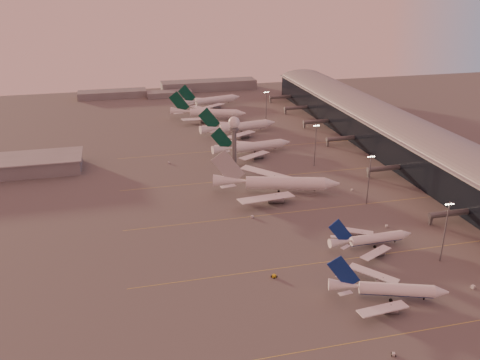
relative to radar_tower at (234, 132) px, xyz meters
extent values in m
plane|color=#535151|center=(-5.00, -120.00, -20.95)|extent=(700.00, 700.00, 0.00)
cube|color=gold|center=(25.00, -155.00, -20.94)|extent=(180.00, 0.25, 0.02)
cube|color=gold|center=(25.00, -110.00, -20.94)|extent=(180.00, 0.25, 0.02)
cube|color=gold|center=(25.00, -65.00, -20.94)|extent=(180.00, 0.25, 0.02)
cube|color=gold|center=(25.00, -20.00, -20.94)|extent=(180.00, 0.25, 0.02)
cube|color=gold|center=(25.00, 30.00, -20.94)|extent=(180.00, 0.25, 0.02)
cube|color=black|center=(103.00, -10.00, -11.95)|extent=(36.00, 360.00, 18.00)
cylinder|color=gray|center=(103.00, -10.00, -2.95)|extent=(10.08, 360.00, 10.08)
cube|color=gray|center=(103.00, -10.00, -2.75)|extent=(40.00, 362.00, 0.80)
cylinder|color=slate|center=(77.00, -92.00, -16.45)|extent=(22.00, 2.80, 2.80)
cube|color=slate|center=(67.00, -92.00, -18.75)|extent=(1.20, 1.20, 4.40)
cylinder|color=slate|center=(77.00, -34.00, -16.45)|extent=(22.00, 2.80, 2.80)
cube|color=slate|center=(67.00, -34.00, -18.75)|extent=(1.20, 1.20, 4.40)
cylinder|color=slate|center=(77.00, 22.00, -16.45)|extent=(22.00, 2.80, 2.80)
cube|color=slate|center=(67.00, 22.00, -18.75)|extent=(1.20, 1.20, 4.40)
cylinder|color=slate|center=(77.00, 64.00, -16.45)|extent=(22.00, 2.80, 2.80)
cube|color=slate|center=(67.00, 64.00, -18.75)|extent=(1.20, 1.20, 4.40)
cylinder|color=slate|center=(77.00, 106.00, -16.45)|extent=(22.00, 2.80, 2.80)
cube|color=slate|center=(67.00, 106.00, -18.75)|extent=(1.20, 1.20, 4.40)
cylinder|color=slate|center=(77.00, 146.00, -16.45)|extent=(22.00, 2.80, 2.80)
cube|color=slate|center=(67.00, 146.00, -18.75)|extent=(1.20, 1.20, 4.40)
cube|color=slate|center=(-125.00, 20.00, -16.95)|extent=(80.00, 25.00, 8.00)
cube|color=gray|center=(-125.00, 20.00, -12.75)|extent=(82.00, 27.00, 0.60)
cylinder|color=slate|center=(0.00, 0.00, -9.95)|extent=(2.60, 2.60, 22.00)
cylinder|color=slate|center=(0.00, 0.00, 1.55)|extent=(5.20, 5.20, 1.20)
sphere|color=white|center=(0.00, 0.00, 5.45)|extent=(6.40, 6.40, 6.40)
cylinder|color=slate|center=(0.00, 0.00, 9.15)|extent=(0.16, 0.16, 2.00)
cylinder|color=slate|center=(53.00, -120.00, -8.45)|extent=(0.56, 0.56, 25.00)
cube|color=slate|center=(53.00, -120.00, 3.55)|extent=(3.60, 0.25, 0.25)
sphere|color=#FFEABF|center=(51.50, -120.00, 3.15)|extent=(0.56, 0.56, 0.56)
sphere|color=#FFEABF|center=(52.50, -120.00, 3.15)|extent=(0.56, 0.56, 0.56)
sphere|color=#FFEABF|center=(53.50, -120.00, 3.15)|extent=(0.56, 0.56, 0.56)
sphere|color=#FFEABF|center=(54.50, -120.00, 3.15)|extent=(0.56, 0.56, 0.56)
cylinder|color=slate|center=(50.00, -65.00, -8.45)|extent=(0.56, 0.56, 25.00)
cube|color=slate|center=(50.00, -65.00, 3.55)|extent=(3.60, 0.25, 0.25)
sphere|color=#FFEABF|center=(48.50, -65.00, 3.15)|extent=(0.56, 0.56, 0.56)
sphere|color=#FFEABF|center=(49.50, -65.00, 3.15)|extent=(0.56, 0.56, 0.56)
sphere|color=#FFEABF|center=(50.50, -65.00, 3.15)|extent=(0.56, 0.56, 0.56)
sphere|color=#FFEABF|center=(51.50, -65.00, 3.15)|extent=(0.56, 0.56, 0.56)
cylinder|color=slate|center=(45.00, -10.00, -8.45)|extent=(0.56, 0.56, 25.00)
cube|color=slate|center=(45.00, -10.00, 3.55)|extent=(3.60, 0.25, 0.25)
sphere|color=#FFEABF|center=(43.50, -10.00, 3.15)|extent=(0.56, 0.56, 0.56)
sphere|color=#FFEABF|center=(44.50, -10.00, 3.15)|extent=(0.56, 0.56, 0.56)
sphere|color=#FFEABF|center=(45.50, -10.00, 3.15)|extent=(0.56, 0.56, 0.56)
sphere|color=#FFEABF|center=(46.50, -10.00, 3.15)|extent=(0.56, 0.56, 0.56)
cylinder|color=slate|center=(43.00, 80.00, -8.45)|extent=(0.56, 0.56, 25.00)
cube|color=slate|center=(43.00, 80.00, 3.55)|extent=(3.60, 0.25, 0.25)
sphere|color=#FFEABF|center=(41.50, 80.00, 3.15)|extent=(0.56, 0.56, 0.56)
sphere|color=#FFEABF|center=(42.50, 80.00, 3.15)|extent=(0.56, 0.56, 0.56)
sphere|color=#FFEABF|center=(43.50, 80.00, 3.15)|extent=(0.56, 0.56, 0.56)
sphere|color=#FFEABF|center=(44.50, 80.00, 3.15)|extent=(0.56, 0.56, 0.56)
cube|color=slate|center=(-65.00, 200.00, -17.95)|extent=(60.00, 18.00, 6.00)
cube|color=slate|center=(25.00, 210.00, -16.45)|extent=(90.00, 20.00, 9.00)
cube|color=slate|center=(-15.00, 190.00, -18.45)|extent=(40.00, 15.00, 5.00)
cylinder|color=white|center=(23.28, -138.39, -17.52)|extent=(24.66, 12.25, 4.20)
cylinder|color=navy|center=(23.28, -138.39, -18.47)|extent=(23.80, 10.97, 3.03)
cone|color=white|center=(37.15, -143.33, -17.52)|extent=(5.91, 5.56, 4.20)
cone|color=white|center=(6.78, -132.50, -17.00)|extent=(11.16, 7.43, 4.20)
cube|color=white|center=(14.10, -146.09, -18.26)|extent=(18.27, 6.69, 1.32)
cylinder|color=slate|center=(17.75, -144.80, -20.18)|extent=(5.42, 4.18, 2.73)
cube|color=slate|center=(17.75, -144.80, -18.99)|extent=(0.41, 0.37, 1.68)
cube|color=white|center=(21.04, -126.61, -18.26)|extent=(15.09, 15.98, 1.32)
cylinder|color=slate|center=(23.06, -129.92, -20.18)|extent=(5.42, 4.18, 2.73)
cube|color=slate|center=(23.06, -129.92, -18.99)|extent=(0.41, 0.37, 1.68)
cube|color=navy|center=(6.29, -132.33, -11.80)|extent=(10.99, 4.24, 12.52)
cube|color=white|center=(5.21, -137.01, -16.89)|extent=(4.95, 2.31, 0.28)
cube|color=white|center=(8.42, -128.01, -16.89)|extent=(4.62, 4.67, 0.28)
cylinder|color=black|center=(32.11, -141.54, -20.40)|extent=(0.55, 0.55, 1.11)
cylinder|color=black|center=(22.22, -135.43, -20.34)|extent=(1.33, 0.93, 1.22)
cylinder|color=black|center=(20.59, -140.01, -20.34)|extent=(1.33, 0.93, 1.22)
cylinder|color=white|center=(34.63, -103.42, -17.82)|extent=(22.57, 4.19, 3.83)
cylinder|color=navy|center=(34.63, -103.42, -18.68)|extent=(22.11, 3.11, 2.76)
cone|color=white|center=(48.06, -103.21, -17.82)|extent=(4.42, 3.90, 3.83)
cone|color=white|center=(18.65, -103.67, -17.34)|extent=(9.50, 3.98, 3.83)
cube|color=white|center=(29.25, -112.94, -18.49)|extent=(16.08, 11.18, 1.21)
cylinder|color=slate|center=(31.96, -110.66, -20.24)|extent=(4.40, 2.56, 2.49)
cube|color=slate|center=(31.96, -110.66, -19.16)|extent=(0.31, 0.26, 1.53)
cube|color=white|center=(28.95, -94.07, -18.49)|extent=(16.22, 10.78, 1.21)
cylinder|color=slate|center=(31.73, -96.26, -20.24)|extent=(4.40, 2.56, 2.49)
cube|color=slate|center=(31.73, -96.26, -19.16)|extent=(0.31, 0.26, 1.53)
cube|color=navy|center=(18.18, -103.68, -12.60)|extent=(10.52, 0.52, 11.42)
cube|color=white|center=(18.75, -108.03, -17.25)|extent=(4.63, 3.43, 0.25)
cube|color=white|center=(18.61, -99.31, -17.25)|extent=(4.64, 3.33, 0.25)
cylinder|color=black|center=(43.18, -103.28, -20.44)|extent=(0.50, 0.50, 1.01)
cylinder|color=black|center=(32.78, -101.23, -20.39)|extent=(1.12, 0.52, 1.11)
cylinder|color=black|center=(32.85, -105.67, -20.39)|extent=(1.12, 0.52, 1.11)
cylinder|color=white|center=(15.99, -43.05, -16.69)|extent=(39.43, 16.88, 6.14)
cylinder|color=white|center=(15.99, -43.05, -18.07)|extent=(38.19, 15.01, 4.42)
cone|color=white|center=(38.50, -49.61, -16.69)|extent=(9.02, 8.02, 6.14)
cone|color=white|center=(-10.77, -35.25, -15.93)|extent=(17.53, 10.50, 6.14)
cube|color=white|center=(2.22, -56.05, -17.77)|extent=(28.93, 12.14, 1.82)
cylinder|color=slate|center=(7.86, -53.67, -20.26)|extent=(8.42, 5.96, 3.99)
cube|color=slate|center=(7.86, -53.67, -18.84)|extent=(0.35, 0.32, 2.46)
cube|color=white|center=(11.36, -24.69, -17.77)|extent=(24.75, 24.35, 1.82)
cylinder|color=slate|center=(14.84, -29.72, -20.26)|extent=(8.42, 5.96, 3.99)
cube|color=slate|center=(14.84, -29.72, -18.84)|extent=(0.35, 0.32, 2.46)
cube|color=#A5A8AD|center=(-11.56, -35.02, -8.67)|extent=(16.43, 5.09, 18.21)
cube|color=white|center=(-13.21, -42.45, -15.77)|extent=(7.98, 4.10, 0.25)
cube|color=white|center=(-8.96, -27.86, -15.77)|extent=(7.54, 7.22, 0.25)
cylinder|color=black|center=(30.32, -47.22, -20.45)|extent=(0.49, 0.49, 0.99)
cylinder|color=black|center=(13.56, -40.07, -20.40)|extent=(1.18, 0.78, 1.09)
cylinder|color=black|center=(12.34, -44.25, -20.40)|extent=(1.18, 0.78, 1.09)
cylinder|color=white|center=(19.59, 20.31, -17.33)|extent=(32.15, 9.02, 5.12)
cylinder|color=white|center=(19.59, 20.31, -18.48)|extent=(31.34, 7.52, 3.69)
cone|color=white|center=(38.40, 22.66, -17.33)|extent=(6.73, 5.84, 5.12)
cone|color=white|center=(-2.78, 17.52, -16.69)|extent=(13.85, 6.73, 5.12)
cube|color=white|center=(13.48, 6.08, -18.22)|extent=(21.94, 17.64, 1.52)
cylinder|color=slate|center=(16.94, 9.70, -20.33)|extent=(6.51, 4.07, 3.33)
cube|color=slate|center=(16.94, 9.70, -19.12)|extent=(0.29, 0.25, 2.05)
cube|color=white|center=(10.17, 32.60, -18.22)|extent=(23.45, 13.21, 1.52)
cylinder|color=slate|center=(14.42, 29.94, -20.33)|extent=(6.51, 4.07, 3.33)
cube|color=slate|center=(14.42, 29.94, -19.12)|extent=(0.29, 0.25, 2.05)
cube|color=#073A2A|center=(-3.44, 17.43, -10.57)|extent=(14.02, 2.05, 15.16)
cube|color=white|center=(-2.24, 11.39, -16.56)|extent=(6.41, 5.29, 0.22)
cube|color=white|center=(-3.76, 23.59, -16.56)|extent=(6.56, 4.17, 0.22)
cylinder|color=black|center=(31.56, 21.80, -20.51)|extent=(0.44, 0.44, 0.88)
cylinder|color=black|center=(16.81, 21.92, -20.46)|extent=(1.02, 0.56, 0.97)
cylinder|color=black|center=(17.29, 18.06, -20.46)|extent=(1.02, 0.56, 0.97)
cylinder|color=white|center=(21.98, 63.67, -17.00)|extent=(35.10, 11.00, 5.59)
cylinder|color=white|center=(21.98, 63.67, -18.26)|extent=(34.16, 9.34, 4.02)
cone|color=white|center=(42.40, 66.94, -17.00)|extent=(7.51, 6.58, 5.59)
cone|color=white|center=(-2.30, 59.78, -16.30)|extent=(15.23, 7.82, 5.59)
cube|color=white|center=(15.86, 47.93, -17.98)|extent=(23.58, 19.82, 1.65)
cylinder|color=slate|center=(19.50, 52.00, -20.27)|extent=(7.20, 4.65, 3.63)
cube|color=slate|center=(19.50, 52.00, -18.95)|extent=(0.32, 0.28, 2.24)
cube|color=white|center=(11.25, 76.71, -17.98)|extent=(25.69, 13.66, 1.65)
cylinder|color=slate|center=(15.98, 73.98, -20.27)|extent=(7.20, 4.65, 3.63)
cube|color=slate|center=(15.98, 73.98, -18.95)|extent=(0.32, 0.28, 2.24)
cube|color=#073A2A|center=(-3.01, 59.67, -9.63)|extent=(15.23, 2.76, 16.54)
cube|color=white|center=(-1.48, 53.12, -16.16)|extent=(6.93, 5.91, 0.24)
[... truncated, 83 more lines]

